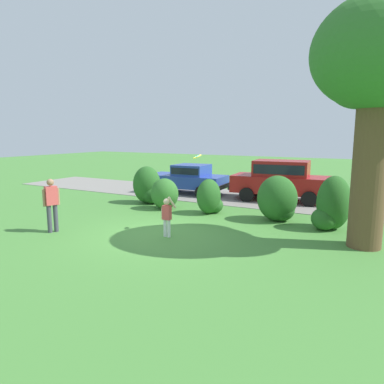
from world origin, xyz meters
The scene contains 13 objects.
ground_plane centered at (0.00, 0.00, 0.00)m, with size 80.00×80.00×0.00m, color #478438.
driveway_strip centered at (0.00, 7.31, 0.01)m, with size 28.00×4.40×0.02m, color gray.
oak_tree_large centered at (5.96, 1.86, 4.90)m, with size 3.79×3.51×6.71m.
shrub_near_tree centered at (-3.23, 3.98, 0.74)m, with size 1.50×1.16×1.70m.
shrub_centre_left centered at (-1.87, 3.26, 0.65)m, with size 1.20×1.09×1.31m.
shrub_centre centered at (0.17, 3.43, 0.63)m, with size 0.95×1.14×1.39m.
shrub_centre_right centered at (2.87, 3.58, 0.75)m, with size 1.44×1.38×1.66m.
shrub_far_end centered at (4.75, 3.29, 0.80)m, with size 1.20×1.30×1.80m.
parked_sedan centered at (-2.97, 7.15, 0.85)m, with size 4.49×2.28×1.56m.
parked_suv centered at (1.90, 7.50, 1.08)m, with size 4.84×2.42×1.92m.
child_thrower centered at (0.47, -0.13, 0.72)m, with size 0.46×0.26×1.29m.
frisbee centered at (0.97, 0.90, 2.44)m, with size 0.30×0.28×0.19m.
adult_onlooker centered at (-3.06, -1.47, 0.98)m, with size 0.34×0.50×1.74m.
Camera 1 is at (6.25, -8.91, 3.14)m, focal length 32.84 mm.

